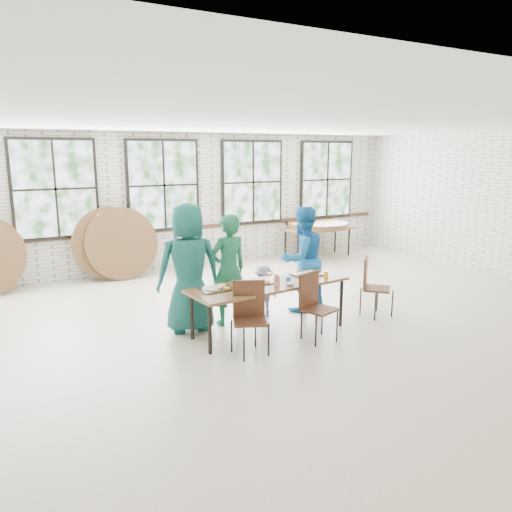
{
  "coord_description": "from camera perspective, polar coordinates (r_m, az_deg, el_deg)",
  "views": [
    {
      "loc": [
        -3.63,
        -5.97,
        2.59
      ],
      "look_at": [
        0.0,
        0.4,
        1.05
      ],
      "focal_mm": 35.0,
      "sensor_mm": 36.0,
      "label": 1
    }
  ],
  "objects": [
    {
      "name": "room",
      "position": [
        11.05,
        -10.52,
        7.71
      ],
      "size": [
        12.0,
        12.0,
        12.0
      ],
      "color": "beige",
      "rests_on": "ground"
    },
    {
      "name": "dining_table",
      "position": [
        7.17,
        1.54,
        -3.53
      ],
      "size": [
        2.46,
        1.01,
        0.74
      ],
      "rotation": [
        0.0,
        0.0,
        0.09
      ],
      "color": "brown",
      "rests_on": "ground"
    },
    {
      "name": "chair_near_left",
      "position": [
        6.52,
        -0.77,
        -6.29
      ],
      "size": [
        0.55,
        0.54,
        0.95
      ],
      "rotation": [
        0.0,
        0.0,
        -0.43
      ],
      "color": "#472717",
      "rests_on": "ground"
    },
    {
      "name": "chair_near_right",
      "position": [
        7.0,
        6.65,
        -5.09
      ],
      "size": [
        0.52,
        0.51,
        0.95
      ],
      "rotation": [
        0.0,
        0.0,
        0.3
      ],
      "color": "#472717",
      "rests_on": "ground"
    },
    {
      "name": "chair_spare",
      "position": [
        8.16,
        13.02,
        -2.87
      ],
      "size": [
        0.58,
        0.58,
        0.95
      ],
      "rotation": [
        0.0,
        0.0,
        0.76
      ],
      "color": "#472717",
      "rests_on": "ground"
    },
    {
      "name": "adult_teal",
      "position": [
        7.25,
        -7.69,
        -1.38
      ],
      "size": [
        1.01,
        0.76,
        1.89
      ],
      "primitive_type": "imported",
      "rotation": [
        0.0,
        0.0,
        2.96
      ],
      "color": "#17574D",
      "rests_on": "ground"
    },
    {
      "name": "adult_green",
      "position": [
        7.53,
        -3.17,
        -1.57
      ],
      "size": [
        0.65,
        0.46,
        1.69
      ],
      "primitive_type": "imported",
      "rotation": [
        0.0,
        0.0,
        3.24
      ],
      "color": "#1A613E",
      "rests_on": "ground"
    },
    {
      "name": "toddler",
      "position": [
        7.92,
        0.86,
        -4.07
      ],
      "size": [
        0.58,
        0.39,
        0.83
      ],
      "primitive_type": "imported",
      "rotation": [
        0.0,
        0.0,
        3.29
      ],
      "color": "#201748",
      "rests_on": "ground"
    },
    {
      "name": "adult_blue",
      "position": [
        8.2,
        5.29,
        -0.35
      ],
      "size": [
        0.88,
        0.71,
        1.73
      ],
      "primitive_type": "imported",
      "rotation": [
        0.0,
        0.0,
        3.21
      ],
      "color": "#196AB4",
      "rests_on": "ground"
    },
    {
      "name": "storage_table",
      "position": [
        12.51,
        7.07,
        3.02
      ],
      "size": [
        1.81,
        0.78,
        0.74
      ],
      "rotation": [
        0.0,
        0.0,
        -0.02
      ],
      "color": "brown",
      "rests_on": "ground"
    },
    {
      "name": "tabletop_clutter",
      "position": [
        7.18,
        2.45,
        -2.88
      ],
      "size": [
        1.99,
        0.62,
        0.11
      ],
      "color": "black",
      "rests_on": "dining_table"
    },
    {
      "name": "round_tops_stacked",
      "position": [
        12.5,
        7.09,
        3.56
      ],
      "size": [
        1.5,
        1.5,
        0.13
      ],
      "color": "brown",
      "rests_on": "storage_table"
    },
    {
      "name": "round_tops_leaning",
      "position": [
        10.37,
        -22.55,
        0.64
      ],
      "size": [
        4.28,
        0.45,
        1.5
      ],
      "color": "brown",
      "rests_on": "ground"
    }
  ]
}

